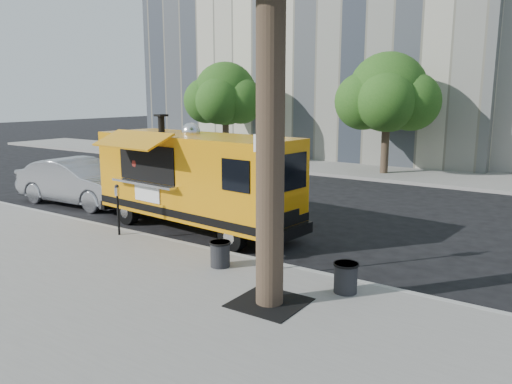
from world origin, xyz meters
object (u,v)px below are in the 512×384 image
(parking_meter, at_px, (118,204))
(far_tree_b, at_px, (388,93))
(far_tree_a, at_px, (225,94))
(trash_bin_left, at_px, (346,277))
(trash_bin_right, at_px, (220,253))
(sign_post, at_px, (259,191))
(sedan, at_px, (79,182))
(food_truck, at_px, (195,178))

(parking_meter, bearing_deg, far_tree_b, 81.90)
(far_tree_a, bearing_deg, trash_bin_left, -45.83)
(trash_bin_right, bearing_deg, sign_post, 15.57)
(sign_post, xyz_separation_m, trash_bin_right, (-0.85, -0.24, -1.41))
(trash_bin_left, bearing_deg, sedan, 167.57)
(parking_meter, relative_size, trash_bin_left, 2.38)
(sign_post, bearing_deg, food_truck, 149.34)
(sign_post, height_order, sedan, sign_post)
(sedan, bearing_deg, parking_meter, -119.63)
(food_truck, bearing_deg, trash_bin_left, -16.25)
(parking_meter, height_order, trash_bin_right, parking_meter)
(far_tree_a, xyz_separation_m, food_truck, (7.97, -11.73, -2.29))
(far_tree_a, bearing_deg, parking_meter, -62.85)
(far_tree_a, relative_size, trash_bin_left, 9.53)
(sedan, height_order, trash_bin_right, sedan)
(food_truck, bearing_deg, sedan, -177.56)
(trash_bin_right, bearing_deg, trash_bin_left, 3.85)
(sign_post, xyz_separation_m, parking_meter, (-4.55, 0.20, -0.87))
(sign_post, bearing_deg, parking_meter, 177.48)
(sedan, bearing_deg, far_tree_b, -32.84)
(sign_post, height_order, trash_bin_right, sign_post)
(far_tree_a, relative_size, sedan, 1.12)
(sedan, distance_m, trash_bin_left, 11.32)
(far_tree_b, relative_size, sign_post, 1.83)
(far_tree_b, bearing_deg, trash_bin_right, -83.29)
(far_tree_a, relative_size, parking_meter, 4.01)
(sedan, distance_m, trash_bin_right, 8.66)
(sign_post, relative_size, trash_bin_right, 5.51)
(food_truck, height_order, sedan, food_truck)
(sign_post, bearing_deg, far_tree_a, 129.83)
(food_truck, relative_size, trash_bin_left, 11.72)
(trash_bin_left, distance_m, trash_bin_right, 2.80)
(far_tree_b, xyz_separation_m, parking_meter, (-2.00, -14.05, -2.85))
(sign_post, bearing_deg, sedan, 165.29)
(far_tree_a, bearing_deg, trash_bin_right, -52.77)
(food_truck, bearing_deg, far_tree_a, 129.37)
(food_truck, relative_size, sedan, 1.38)
(sign_post, relative_size, sedan, 0.63)
(sign_post, relative_size, food_truck, 0.46)
(far_tree_b, distance_m, sedan, 13.89)
(far_tree_b, xyz_separation_m, food_truck, (-1.03, -12.13, -2.34))
(parking_meter, xyz_separation_m, food_truck, (0.97, 1.92, 0.51))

